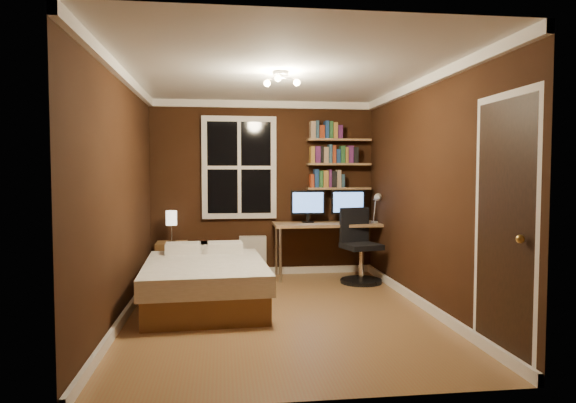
{
  "coord_description": "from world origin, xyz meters",
  "views": [
    {
      "loc": [
        -0.59,
        -5.3,
        1.48
      ],
      "look_at": [
        0.15,
        0.45,
        1.15
      ],
      "focal_mm": 32.0,
      "sensor_mm": 36.0,
      "label": 1
    }
  ],
  "objects": [
    {
      "name": "monitor_right",
      "position": [
        1.19,
        1.86,
        1.0
      ],
      "size": [
        0.49,
        0.12,
        0.46
      ],
      "primitive_type": null,
      "color": "black",
      "rests_on": "desk"
    },
    {
      "name": "window",
      "position": [
        -0.35,
        2.06,
        1.55
      ],
      "size": [
        1.06,
        0.06,
        1.46
      ],
      "primitive_type": "cube",
      "color": "white",
      "rests_on": "wall_back"
    },
    {
      "name": "radiator",
      "position": [
        -0.17,
        1.99,
        0.29
      ],
      "size": [
        0.38,
        0.13,
        0.57
      ],
      "primitive_type": "cube",
      "color": "silver",
      "rests_on": "ground"
    },
    {
      "name": "floor",
      "position": [
        0.0,
        0.0,
        0.0
      ],
      "size": [
        4.2,
        4.2,
        0.0
      ],
      "primitive_type": "plane",
      "color": "#95613B",
      "rests_on": "ground"
    },
    {
      "name": "ceiling_fixture",
      "position": [
        0.0,
        -0.1,
        2.4
      ],
      "size": [
        0.44,
        0.44,
        0.18
      ],
      "primitive_type": null,
      "color": "beige",
      "rests_on": "ceiling"
    },
    {
      "name": "bookshelf_upper",
      "position": [
        1.08,
        1.98,
        1.95
      ],
      "size": [
        0.92,
        0.22,
        0.03
      ],
      "primitive_type": "cube",
      "color": "#A4774F",
      "rests_on": "wall_back"
    },
    {
      "name": "books_row_lower",
      "position": [
        1.08,
        1.98,
        1.38
      ],
      "size": [
        0.48,
        0.16,
        0.23
      ],
      "primitive_type": null,
      "color": "#99381B",
      "rests_on": "bookshelf_lower"
    },
    {
      "name": "wall_left",
      "position": [
        -1.6,
        0.0,
        1.25
      ],
      "size": [
        0.04,
        4.2,
        2.5
      ],
      "primitive_type": "cube",
      "color": "black",
      "rests_on": "ground"
    },
    {
      "name": "wall_right",
      "position": [
        1.6,
        0.0,
        1.25
      ],
      "size": [
        0.04,
        4.2,
        2.5
      ],
      "primitive_type": "cube",
      "color": "black",
      "rests_on": "ground"
    },
    {
      "name": "books_row_middle",
      "position": [
        1.08,
        1.98,
        1.73
      ],
      "size": [
        0.66,
        0.16,
        0.23
      ],
      "primitive_type": null,
      "color": "navy",
      "rests_on": "bookshelf_middle"
    },
    {
      "name": "wall_back",
      "position": [
        0.0,
        2.1,
        1.25
      ],
      "size": [
        3.2,
        0.04,
        2.5
      ],
      "primitive_type": "cube",
      "color": "black",
      "rests_on": "ground"
    },
    {
      "name": "desk_lamp",
      "position": [
        1.55,
        1.65,
        0.99
      ],
      "size": [
        0.14,
        0.32,
        0.44
      ],
      "primitive_type": null,
      "color": "silver",
      "rests_on": "desk"
    },
    {
      "name": "door",
      "position": [
        1.59,
        -1.55,
        1.02
      ],
      "size": [
        0.03,
        0.82,
        2.05
      ],
      "primitive_type": null,
      "color": "black",
      "rests_on": "ground"
    },
    {
      "name": "monitor_left",
      "position": [
        0.61,
        1.86,
        1.0
      ],
      "size": [
        0.49,
        0.12,
        0.46
      ],
      "primitive_type": null,
      "color": "black",
      "rests_on": "desk"
    },
    {
      "name": "ceiling",
      "position": [
        0.0,
        0.0,
        2.5
      ],
      "size": [
        3.2,
        4.2,
        0.02
      ],
      "primitive_type": "cube",
      "color": "white",
      "rests_on": "wall_back"
    },
    {
      "name": "door_knob",
      "position": [
        1.55,
        -1.85,
        1.0
      ],
      "size": [
        0.06,
        0.06,
        0.06
      ],
      "primitive_type": "sphere",
      "color": "#BB9241",
      "rests_on": "door"
    },
    {
      "name": "bed",
      "position": [
        -0.79,
        0.41,
        0.26
      ],
      "size": [
        1.39,
        1.87,
        0.62
      ],
      "rotation": [
        0.0,
        0.0,
        0.05
      ],
      "color": "brown",
      "rests_on": "ground"
    },
    {
      "name": "office_chair",
      "position": [
        1.24,
        1.37,
        0.38
      ],
      "size": [
        0.55,
        0.55,
        1.0
      ],
      "rotation": [
        0.0,
        0.0,
        0.25
      ],
      "color": "black",
      "rests_on": "ground"
    },
    {
      "name": "bookshelf_middle",
      "position": [
        1.08,
        1.98,
        1.6
      ],
      "size": [
        0.92,
        0.22,
        0.03
      ],
      "primitive_type": "cube",
      "color": "#A4774F",
      "rests_on": "wall_back"
    },
    {
      "name": "bookshelf_lower",
      "position": [
        1.08,
        1.98,
        1.25
      ],
      "size": [
        0.92,
        0.22,
        0.03
      ],
      "primitive_type": "cube",
      "color": "#A4774F",
      "rests_on": "wall_back"
    },
    {
      "name": "bedside_lamp",
      "position": [
        -1.29,
        1.85,
        0.74
      ],
      "size": [
        0.15,
        0.15,
        0.44
      ],
      "primitive_type": null,
      "color": "#F1E6C8",
      "rests_on": "nightstand"
    },
    {
      "name": "books_row_upper",
      "position": [
        1.08,
        1.98,
        2.08
      ],
      "size": [
        0.42,
        0.16,
        0.23
      ],
      "primitive_type": null,
      "color": "#295F30",
      "rests_on": "bookshelf_upper"
    },
    {
      "name": "desk",
      "position": [
        0.93,
        1.78,
        0.71
      ],
      "size": [
        1.62,
        0.61,
        0.77
      ],
      "color": "#A4774F",
      "rests_on": "ground"
    },
    {
      "name": "nightstand",
      "position": [
        -1.29,
        1.85,
        0.26
      ],
      "size": [
        0.43,
        0.43,
        0.52
      ],
      "primitive_type": "cube",
      "rotation": [
        0.0,
        0.0,
        0.03
      ],
      "color": "brown",
      "rests_on": "ground"
    }
  ]
}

